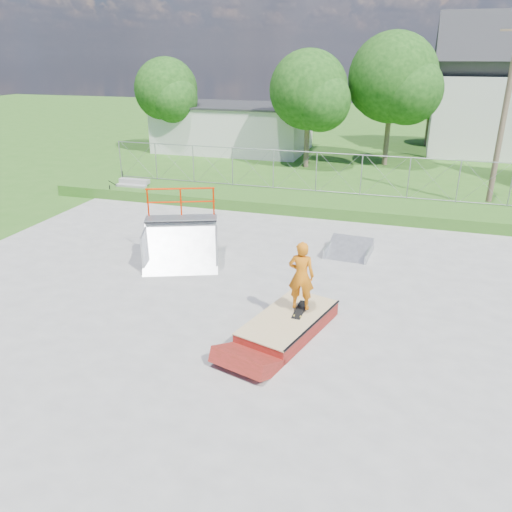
{
  "coord_description": "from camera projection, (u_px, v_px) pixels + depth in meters",
  "views": [
    {
      "loc": [
        3.93,
        -11.47,
        6.37
      ],
      "look_at": [
        0.13,
        0.87,
        1.1
      ],
      "focal_mm": 35.0,
      "sensor_mm": 36.0,
      "label": 1
    }
  ],
  "objects": [
    {
      "name": "utility_building_flat",
      "position": [
        234.0,
        128.0,
        34.71
      ],
      "size": [
        10.0,
        6.0,
        3.0
      ],
      "primitive_type": "cube",
      "color": "silver",
      "rests_on": "ground"
    },
    {
      "name": "tree_back_mid",
      "position": [
        436.0,
        94.0,
        35.48
      ],
      "size": [
        4.08,
        3.84,
        5.7
      ],
      "color": "brown",
      "rests_on": "ground"
    },
    {
      "name": "skater",
      "position": [
        301.0,
        278.0,
        12.0
      ],
      "size": [
        0.65,
        0.44,
        1.73
      ],
      "primitive_type": "imported",
      "rotation": [
        0.0,
        0.0,
        3.18
      ],
      "color": "#D2690E",
      "rests_on": "grind_box"
    },
    {
      "name": "quarter_pipe",
      "position": [
        180.0,
        231.0,
        15.7
      ],
      "size": [
        2.87,
        2.66,
        2.31
      ],
      "primitive_type": null,
      "rotation": [
        0.0,
        0.0,
        0.37
      ],
      "color": "#9A9DA2",
      "rests_on": "concrete_pad"
    },
    {
      "name": "ground",
      "position": [
        242.0,
        304.0,
        13.63
      ],
      "size": [
        120.0,
        120.0,
        0.0
      ],
      "primitive_type": "plane",
      "color": "#30621C",
      "rests_on": "ground"
    },
    {
      "name": "concrete_stairs",
      "position": [
        130.0,
        189.0,
        23.49
      ],
      "size": [
        1.5,
        1.6,
        0.8
      ],
      "primitive_type": null,
      "color": "gray",
      "rests_on": "ground"
    },
    {
      "name": "skateboard",
      "position": [
        300.0,
        310.0,
        12.33
      ],
      "size": [
        0.28,
        0.81,
        0.13
      ],
      "primitive_type": "cube",
      "rotation": [
        0.14,
        0.0,
        -0.07
      ],
      "color": "black",
      "rests_on": "grind_box"
    },
    {
      "name": "utility_pole",
      "position": [
        504.0,
        114.0,
        20.69
      ],
      "size": [
        0.24,
        0.24,
        8.0
      ],
      "primitive_type": "cylinder",
      "color": "brown",
      "rests_on": "ground"
    },
    {
      "name": "tree_left_far",
      "position": [
        168.0,
        93.0,
        32.91
      ],
      "size": [
        4.42,
        4.16,
        6.18
      ],
      "color": "brown",
      "rests_on": "ground"
    },
    {
      "name": "grind_box",
      "position": [
        289.0,
        324.0,
        12.21
      ],
      "size": [
        2.1,
        3.1,
        0.42
      ],
      "rotation": [
        0.0,
        0.0,
        -0.28
      ],
      "color": "maroon",
      "rests_on": "concrete_pad"
    },
    {
      "name": "tree_left_near",
      "position": [
        312.0,
        93.0,
        28.28
      ],
      "size": [
        4.76,
        4.48,
        6.65
      ],
      "color": "brown",
      "rests_on": "ground"
    },
    {
      "name": "grass_berm",
      "position": [
        311.0,
        203.0,
        21.94
      ],
      "size": [
        24.0,
        3.0,
        0.5
      ],
      "primitive_type": "cube",
      "color": "#30621C",
      "rests_on": "ground"
    },
    {
      "name": "flat_bank_ramp",
      "position": [
        349.0,
        249.0,
        16.82
      ],
      "size": [
        1.55,
        1.63,
        0.44
      ],
      "primitive_type": null,
      "rotation": [
        0.0,
        0.0,
        -0.08
      ],
      "color": "#9A9DA2",
      "rests_on": "concrete_pad"
    },
    {
      "name": "tree_center",
      "position": [
        397.0,
        81.0,
        28.57
      ],
      "size": [
        5.44,
        5.12,
        7.6
      ],
      "color": "brown",
      "rests_on": "ground"
    },
    {
      "name": "gable_house",
      "position": [
        497.0,
        94.0,
        32.73
      ],
      "size": [
        8.4,
        6.08,
        8.94
      ],
      "color": "silver",
      "rests_on": "ground"
    },
    {
      "name": "chain_link_fence",
      "position": [
        316.0,
        172.0,
        22.39
      ],
      "size": [
        20.0,
        0.06,
        1.8
      ],
      "primitive_type": null,
      "color": "gray",
      "rests_on": "grass_berm"
    },
    {
      "name": "concrete_pad",
      "position": [
        242.0,
        303.0,
        13.62
      ],
      "size": [
        20.0,
        16.0,
        0.04
      ],
      "primitive_type": "cube",
      "color": "gray",
      "rests_on": "ground"
    }
  ]
}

